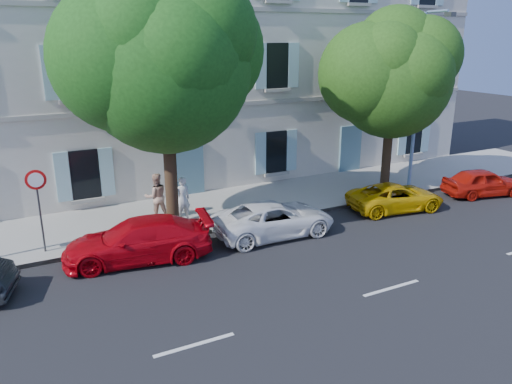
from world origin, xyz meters
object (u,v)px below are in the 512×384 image
tree_right (393,80)px  pedestrian_b (156,196)px  car_red_coupe (138,240)px  car_yellow_supercar (396,197)px  road_sign (38,193)px  pedestrian_a (182,199)px  street_lamp (420,92)px  tree_left (165,68)px  car_white_coupe (274,219)px  car_red_hatchback (483,182)px

tree_right → pedestrian_b: 11.10m
car_red_coupe → tree_right: bearing=108.9°
tree_right → pedestrian_b: tree_right is taller
car_yellow_supercar → car_red_coupe: bearing=98.6°
road_sign → pedestrian_a: size_ratio=1.60×
street_lamp → pedestrian_b: 12.25m
street_lamp → car_yellow_supercar: bearing=-146.2°
car_red_coupe → pedestrian_b: pedestrian_b is taller
car_yellow_supercar → pedestrian_b: 9.70m
tree_right → road_sign: size_ratio=2.77×
car_yellow_supercar → tree_right: 5.05m
car_red_coupe → tree_left: bearing=144.8°
pedestrian_a → pedestrian_b: pedestrian_b is taller
street_lamp → pedestrian_a: 11.42m
street_lamp → pedestrian_b: street_lamp is taller
tree_left → pedestrian_a: 4.97m
road_sign → pedestrian_b: bearing=17.1°
car_red_coupe → car_white_coupe: (4.90, -0.16, -0.06)m
car_red_coupe → pedestrian_b: bearing=163.3°
street_lamp → pedestrian_a: (-10.83, 0.79, -3.53)m
car_red_hatchback → car_yellow_supercar: bearing=99.8°
car_red_hatchback → street_lamp: street_lamp is taller
tree_left → pedestrian_a: bearing=47.2°
tree_left → pedestrian_b: (-0.22, 1.28, -4.85)m
car_yellow_supercar → road_sign: 13.56m
road_sign → pedestrian_a: (4.98, 0.64, -1.14)m
car_yellow_supercar → car_red_hatchback: car_red_hatchback is taller
tree_right → car_yellow_supercar: bearing=-119.5°
car_white_coupe → car_yellow_supercar: bearing=-87.2°
car_red_coupe → road_sign: (-2.65, 1.72, 1.47)m
car_red_hatchback → tree_left: (-13.81, 2.12, 5.29)m
car_white_coupe → pedestrian_b: 4.66m
tree_right → pedestrian_a: bearing=176.8°
car_white_coupe → street_lamp: 9.31m
car_red_coupe → car_red_hatchback: car_red_coupe is taller
car_white_coupe → pedestrian_b: (-3.39, 3.16, 0.44)m
car_white_coupe → pedestrian_b: size_ratio=2.46×
tree_right → road_sign: 14.73m
car_yellow_supercar → pedestrian_b: bearing=80.4°
car_white_coupe → road_sign: 7.93m
car_yellow_supercar → pedestrian_a: (-8.36, 2.45, 0.46)m
car_red_coupe → car_yellow_supercar: (10.69, -0.08, -0.12)m
car_white_coupe → tree_left: size_ratio=0.50×
car_yellow_supercar → pedestrian_a: 8.73m
tree_right → car_red_coupe: bearing=-171.1°
street_lamp → pedestrian_b: (-11.65, 1.43, -3.49)m
car_yellow_supercar → pedestrian_b: pedestrian_b is taller
road_sign → car_red_hatchback: bearing=-6.6°
road_sign → car_white_coupe: bearing=-14.0°
car_yellow_supercar → pedestrian_b: (-9.18, 3.08, 0.50)m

